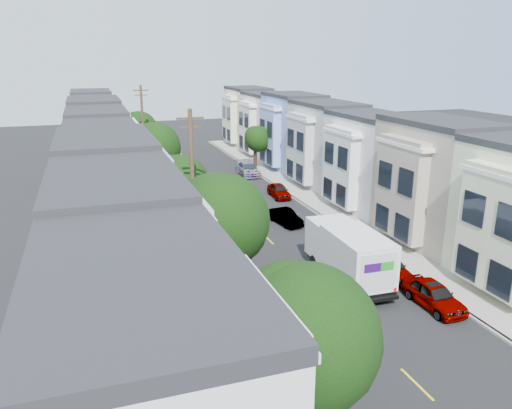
{
  "coord_description": "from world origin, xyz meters",
  "views": [
    {
      "loc": [
        -11.93,
        -26.57,
        13.02
      ],
      "look_at": [
        -0.32,
        7.85,
        2.2
      ],
      "focal_mm": 35.0,
      "sensor_mm": 36.0,
      "label": 1
    }
  ],
  "objects_px": {
    "parked_right_d": "(248,169)",
    "utility_pole_near": "(193,193)",
    "tree_a": "(302,339)",
    "fedex_truck": "(348,253)",
    "tree_e": "(138,130)",
    "parked_right_c": "(279,191)",
    "tree_d": "(154,148)",
    "utility_pole_far": "(143,133)",
    "parked_left_d": "(191,221)",
    "lead_sedan": "(285,217)",
    "tree_c": "(178,185)",
    "parked_right_b": "(391,267)",
    "tree_b": "(220,222)",
    "parked_left_c": "(231,280)",
    "parked_right_a": "(434,295)",
    "tree_far_r": "(258,139)",
    "parked_left_b": "(286,361)"
  },
  "relations": [
    {
      "from": "parked_right_d",
      "to": "utility_pole_near",
      "type": "bearing_deg",
      "value": -113.39
    },
    {
      "from": "tree_a",
      "to": "fedex_truck",
      "type": "xyz_separation_m",
      "value": [
        8.35,
        12.02,
        -2.87
      ]
    },
    {
      "from": "tree_a",
      "to": "tree_e",
      "type": "xyz_separation_m",
      "value": [
        -0.0,
        47.76,
        0.02
      ]
    },
    {
      "from": "fedex_truck",
      "to": "parked_right_c",
      "type": "relative_size",
      "value": 1.73
    },
    {
      "from": "tree_d",
      "to": "utility_pole_far",
      "type": "height_order",
      "value": "utility_pole_far"
    },
    {
      "from": "tree_d",
      "to": "parked_left_d",
      "type": "bearing_deg",
      "value": -81.42
    },
    {
      "from": "lead_sedan",
      "to": "parked_left_d",
      "type": "distance_m",
      "value": 7.51
    },
    {
      "from": "tree_c",
      "to": "parked_right_b",
      "type": "bearing_deg",
      "value": -40.5
    },
    {
      "from": "utility_pole_near",
      "to": "parked_left_d",
      "type": "height_order",
      "value": "utility_pole_near"
    },
    {
      "from": "utility_pole_far",
      "to": "parked_right_d",
      "type": "height_order",
      "value": "utility_pole_far"
    },
    {
      "from": "tree_d",
      "to": "tree_e",
      "type": "relative_size",
      "value": 1.06
    },
    {
      "from": "parked_right_b",
      "to": "tree_c",
      "type": "bearing_deg",
      "value": 142.98
    },
    {
      "from": "tree_b",
      "to": "lead_sedan",
      "type": "relative_size",
      "value": 2.12
    },
    {
      "from": "utility_pole_far",
      "to": "fedex_truck",
      "type": "distance_m",
      "value": 31.58
    },
    {
      "from": "fedex_truck",
      "to": "parked_left_c",
      "type": "height_order",
      "value": "fedex_truck"
    },
    {
      "from": "tree_e",
      "to": "parked_right_c",
      "type": "distance_m",
      "value": 20.78
    },
    {
      "from": "tree_c",
      "to": "parked_left_d",
      "type": "height_order",
      "value": "tree_c"
    },
    {
      "from": "tree_b",
      "to": "tree_d",
      "type": "xyz_separation_m",
      "value": [
        0.0,
        23.82,
        -0.42
      ]
    },
    {
      "from": "tree_e",
      "to": "parked_left_c",
      "type": "bearing_deg",
      "value": -87.69
    },
    {
      "from": "parked_right_a",
      "to": "parked_right_c",
      "type": "relative_size",
      "value": 1.08
    },
    {
      "from": "lead_sedan",
      "to": "tree_far_r",
      "type": "bearing_deg",
      "value": 68.21
    },
    {
      "from": "parked_right_a",
      "to": "tree_far_r",
      "type": "bearing_deg",
      "value": 86.5
    },
    {
      "from": "fedex_truck",
      "to": "parked_left_d",
      "type": "height_order",
      "value": "fedex_truck"
    },
    {
      "from": "fedex_truck",
      "to": "parked_right_b",
      "type": "xyz_separation_m",
      "value": [
        2.85,
        -0.27,
        -1.22
      ]
    },
    {
      "from": "tree_e",
      "to": "parked_right_d",
      "type": "height_order",
      "value": "tree_e"
    },
    {
      "from": "parked_left_b",
      "to": "parked_right_b",
      "type": "xyz_separation_m",
      "value": [
        9.8,
        7.19,
        -0.09
      ]
    },
    {
      "from": "parked_right_a",
      "to": "parked_right_c",
      "type": "xyz_separation_m",
      "value": [
        0.0,
        23.06,
        -0.05
      ]
    },
    {
      "from": "utility_pole_near",
      "to": "parked_right_b",
      "type": "height_order",
      "value": "utility_pole_near"
    },
    {
      "from": "parked_right_b",
      "to": "utility_pole_far",
      "type": "bearing_deg",
      "value": 113.62
    },
    {
      "from": "utility_pole_near",
      "to": "parked_right_d",
      "type": "xyz_separation_m",
      "value": [
        11.2,
        24.22,
        -4.45
      ]
    },
    {
      "from": "fedex_truck",
      "to": "parked_right_c",
      "type": "bearing_deg",
      "value": 82.77
    },
    {
      "from": "parked_left_b",
      "to": "parked_left_d",
      "type": "bearing_deg",
      "value": 93.69
    },
    {
      "from": "parked_left_b",
      "to": "parked_right_c",
      "type": "distance_m",
      "value": 27.95
    },
    {
      "from": "tree_a",
      "to": "parked_right_b",
      "type": "distance_m",
      "value": 16.75
    },
    {
      "from": "tree_a",
      "to": "tree_c",
      "type": "bearing_deg",
      "value": 90.0
    },
    {
      "from": "tree_b",
      "to": "parked_right_a",
      "type": "height_order",
      "value": "tree_b"
    },
    {
      "from": "parked_left_c",
      "to": "parked_right_b",
      "type": "relative_size",
      "value": 1.08
    },
    {
      "from": "tree_d",
      "to": "parked_left_d",
      "type": "height_order",
      "value": "tree_d"
    },
    {
      "from": "tree_d",
      "to": "parked_right_b",
      "type": "distance_m",
      "value": 25.03
    },
    {
      "from": "tree_d",
      "to": "parked_left_c",
      "type": "bearing_deg",
      "value": -86.13
    },
    {
      "from": "parked_left_b",
      "to": "tree_a",
      "type": "bearing_deg",
      "value": -103.35
    },
    {
      "from": "fedex_truck",
      "to": "parked_right_b",
      "type": "distance_m",
      "value": 3.11
    },
    {
      "from": "lead_sedan",
      "to": "parked_left_d",
      "type": "xyz_separation_m",
      "value": [
        -7.38,
        1.34,
        0.07
      ]
    },
    {
      "from": "tree_far_r",
      "to": "fedex_truck",
      "type": "relative_size",
      "value": 0.75
    },
    {
      "from": "tree_a",
      "to": "utility_pole_near",
      "type": "bearing_deg",
      "value": 89.99
    },
    {
      "from": "parked_right_a",
      "to": "parked_right_b",
      "type": "relative_size",
      "value": 1.09
    },
    {
      "from": "tree_far_r",
      "to": "parked_left_b",
      "type": "height_order",
      "value": "tree_far_r"
    },
    {
      "from": "tree_b",
      "to": "tree_c",
      "type": "relative_size",
      "value": 1.18
    },
    {
      "from": "tree_e",
      "to": "parked_right_c",
      "type": "relative_size",
      "value": 1.72
    },
    {
      "from": "utility_pole_far",
      "to": "fedex_truck",
      "type": "relative_size",
      "value": 1.44
    }
  ]
}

